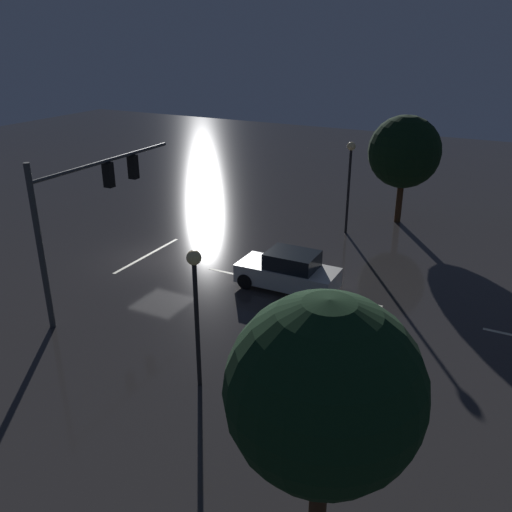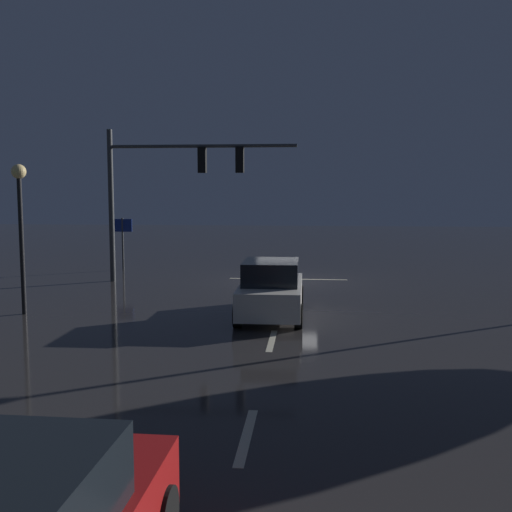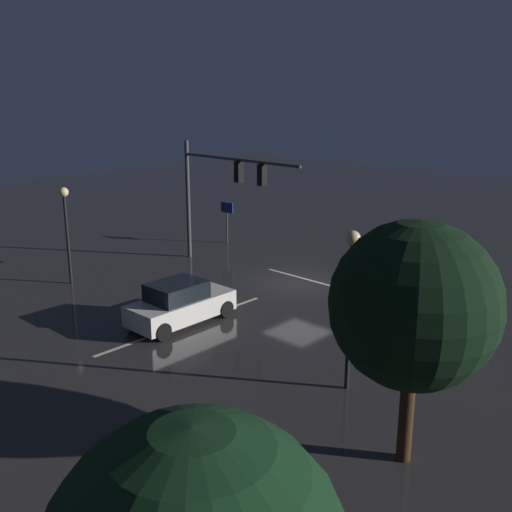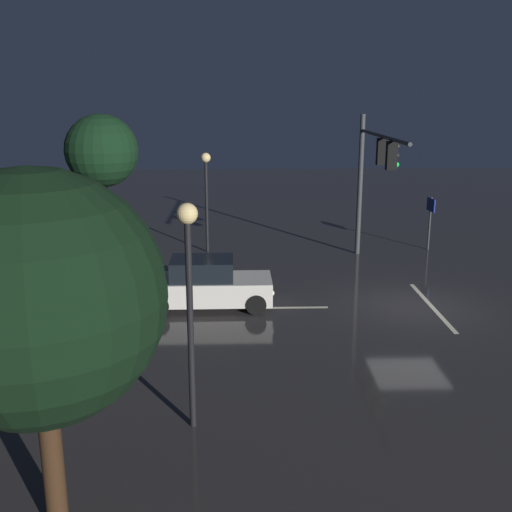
# 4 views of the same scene
# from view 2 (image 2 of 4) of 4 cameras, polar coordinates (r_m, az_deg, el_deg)

# --- Properties ---
(ground_plane) EXTENTS (80.00, 80.00, 0.00)m
(ground_plane) POSITION_cam_2_polar(r_m,az_deg,el_deg) (25.27, 2.97, -2.40)
(ground_plane) COLOR #2D2B2B
(traffic_signal_assembly) EXTENTS (7.74, 0.47, 6.23)m
(traffic_signal_assembly) POSITION_cam_2_polar(r_m,az_deg,el_deg) (25.13, -7.95, 7.37)
(traffic_signal_assembly) COLOR #383A3D
(traffic_signal_assembly) RESTS_ON ground_plane
(lane_dash_far) EXTENTS (0.16, 2.20, 0.01)m
(lane_dash_far) POSITION_cam_2_polar(r_m,az_deg,el_deg) (21.33, 2.54, -4.00)
(lane_dash_far) COLOR beige
(lane_dash_far) RESTS_ON ground_plane
(lane_dash_mid) EXTENTS (0.16, 2.20, 0.01)m
(lane_dash_mid) POSITION_cam_2_polar(r_m,az_deg,el_deg) (15.47, 1.49, -7.92)
(lane_dash_mid) COLOR beige
(lane_dash_mid) RESTS_ON ground_plane
(lane_dash_near) EXTENTS (0.16, 2.20, 0.01)m
(lane_dash_near) POSITION_cam_2_polar(r_m,az_deg,el_deg) (9.78, -0.90, -16.49)
(lane_dash_near) COLOR beige
(lane_dash_near) RESTS_ON ground_plane
(stop_bar) EXTENTS (5.00, 0.16, 0.01)m
(stop_bar) POSITION_cam_2_polar(r_m,az_deg,el_deg) (25.95, 3.03, -2.17)
(stop_bar) COLOR beige
(stop_bar) RESTS_ON ground_plane
(car_approaching) EXTENTS (1.93, 4.38, 1.70)m
(car_approaching) POSITION_cam_2_polar(r_m,az_deg,el_deg) (18.22, 1.44, -3.21)
(car_approaching) COLOR silver
(car_approaching) RESTS_ON ground_plane
(street_lamp_right_kerb) EXTENTS (0.44, 0.44, 4.55)m
(street_lamp_right_kerb) POSITION_cam_2_polar(r_m,az_deg,el_deg) (19.64, -21.22, 4.18)
(street_lamp_right_kerb) COLOR black
(street_lamp_right_kerb) RESTS_ON ground_plane
(route_sign) EXTENTS (0.90, 0.12, 2.47)m
(route_sign) POSITION_cam_2_polar(r_m,az_deg,el_deg) (29.37, -12.40, 2.16)
(route_sign) COLOR #383A3D
(route_sign) RESTS_ON ground_plane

